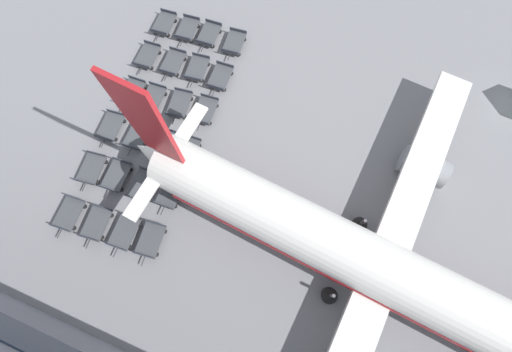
% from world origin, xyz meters
% --- Properties ---
extents(airplane, '(35.29, 42.13, 13.47)m').
position_xyz_m(airplane, '(18.57, -6.87, 2.94)').
color(airplane, white).
rests_on(airplane, ground_plane).
extents(baggage_dolly_row_near_col_a, '(3.35, 1.91, 0.92)m').
position_xyz_m(baggage_dolly_row_near_col_a, '(3.81, -32.56, 0.48)').
color(baggage_dolly_row_near_col_a, '#424449').
rests_on(baggage_dolly_row_near_col_a, ground_plane).
extents(baggage_dolly_row_near_col_b, '(3.34, 1.89, 0.92)m').
position_xyz_m(baggage_dolly_row_near_col_b, '(7.71, -32.27, 0.48)').
color(baggage_dolly_row_near_col_b, '#424449').
rests_on(baggage_dolly_row_near_col_b, ground_plane).
extents(baggage_dolly_row_near_col_c, '(3.32, 1.83, 0.92)m').
position_xyz_m(baggage_dolly_row_near_col_c, '(11.64, -31.77, 0.48)').
color(baggage_dolly_row_near_col_c, '#424449').
rests_on(baggage_dolly_row_near_col_c, ground_plane).
extents(baggage_dolly_row_near_col_d, '(3.36, 1.94, 0.92)m').
position_xyz_m(baggage_dolly_row_near_col_d, '(15.27, -31.74, 0.48)').
color(baggage_dolly_row_near_col_d, '#424449').
rests_on(baggage_dolly_row_near_col_d, ground_plane).
extents(baggage_dolly_row_near_col_e, '(3.38, 2.00, 0.92)m').
position_xyz_m(baggage_dolly_row_near_col_e, '(19.19, -31.25, 0.48)').
color(baggage_dolly_row_near_col_e, '#424449').
rests_on(baggage_dolly_row_near_col_e, ground_plane).
extents(baggage_dolly_row_near_col_f, '(3.35, 1.90, 0.92)m').
position_xyz_m(baggage_dolly_row_near_col_f, '(23.09, -30.92, 0.48)').
color(baggage_dolly_row_near_col_f, '#424449').
rests_on(baggage_dolly_row_near_col_f, ground_plane).
extents(baggage_dolly_row_mid_a_col_a, '(3.36, 1.93, 0.92)m').
position_xyz_m(baggage_dolly_row_mid_a_col_a, '(3.56, -30.23, 0.48)').
color(baggage_dolly_row_mid_a_col_a, '#424449').
rests_on(baggage_dolly_row_mid_a_col_a, ground_plane).
extents(baggage_dolly_row_mid_a_col_b, '(3.34, 1.88, 0.92)m').
position_xyz_m(baggage_dolly_row_mid_a_col_b, '(7.47, -29.78, 0.48)').
color(baggage_dolly_row_mid_a_col_b, '#424449').
rests_on(baggage_dolly_row_mid_a_col_b, ground_plane).
extents(baggage_dolly_row_mid_a_col_c, '(3.34, 1.88, 0.92)m').
position_xyz_m(baggage_dolly_row_mid_a_col_c, '(11.49, -29.73, 0.48)').
color(baggage_dolly_row_mid_a_col_c, '#424449').
rests_on(baggage_dolly_row_mid_a_col_c, ground_plane).
extents(baggage_dolly_row_mid_a_col_d, '(3.33, 1.87, 0.92)m').
position_xyz_m(baggage_dolly_row_mid_a_col_d, '(15.09, -29.24, 0.48)').
color(baggage_dolly_row_mid_a_col_d, '#424449').
rests_on(baggage_dolly_row_mid_a_col_d, ground_plane).
extents(baggage_dolly_row_mid_a_col_e, '(3.34, 1.89, 0.92)m').
position_xyz_m(baggage_dolly_row_mid_a_col_e, '(18.95, -29.07, 0.48)').
color(baggage_dolly_row_mid_a_col_e, '#424449').
rests_on(baggage_dolly_row_mid_a_col_e, ground_plane).
extents(baggage_dolly_row_mid_a_col_f, '(3.37, 1.96, 0.92)m').
position_xyz_m(baggage_dolly_row_mid_a_col_f, '(22.94, -28.56, 0.48)').
color(baggage_dolly_row_mid_a_col_f, '#424449').
rests_on(baggage_dolly_row_mid_a_col_f, ground_plane).
extents(baggage_dolly_row_mid_b_col_a, '(3.33, 1.86, 0.92)m').
position_xyz_m(baggage_dolly_row_mid_b_col_a, '(3.34, -28.07, 0.48)').
color(baggage_dolly_row_mid_b_col_a, '#424449').
rests_on(baggage_dolly_row_mid_b_col_a, ground_plane).
extents(baggage_dolly_row_mid_b_col_b, '(3.37, 1.99, 0.92)m').
position_xyz_m(baggage_dolly_row_mid_b_col_b, '(7.21, -27.47, 0.48)').
color(baggage_dolly_row_mid_b_col_b, '#424449').
rests_on(baggage_dolly_row_mid_b_col_b, ground_plane).
extents(baggage_dolly_row_mid_b_col_c, '(3.38, 2.01, 0.92)m').
position_xyz_m(baggage_dolly_row_mid_b_col_c, '(11.11, -27.31, 0.48)').
color(baggage_dolly_row_mid_b_col_c, '#424449').
rests_on(baggage_dolly_row_mid_b_col_c, ground_plane).
extents(baggage_dolly_row_mid_b_col_d, '(3.37, 1.97, 0.92)m').
position_xyz_m(baggage_dolly_row_mid_b_col_d, '(15.07, -26.95, 0.48)').
color(baggage_dolly_row_mid_b_col_d, '#424449').
rests_on(baggage_dolly_row_mid_b_col_d, ground_plane).
extents(baggage_dolly_row_mid_b_col_e, '(3.32, 1.84, 0.92)m').
position_xyz_m(baggage_dolly_row_mid_b_col_e, '(18.85, -26.77, 0.48)').
color(baggage_dolly_row_mid_b_col_e, '#424449').
rests_on(baggage_dolly_row_mid_b_col_e, ground_plane).
extents(baggage_dolly_row_mid_b_col_f, '(3.34, 1.88, 0.92)m').
position_xyz_m(baggage_dolly_row_mid_b_col_f, '(22.72, -26.23, 0.48)').
color(baggage_dolly_row_mid_b_col_f, '#424449').
rests_on(baggage_dolly_row_mid_b_col_f, ground_plane).
extents(baggage_dolly_row_far_col_a, '(3.36, 1.95, 0.92)m').
position_xyz_m(baggage_dolly_row_far_col_a, '(3.33, -25.48, 0.48)').
color(baggage_dolly_row_far_col_a, '#424449').
rests_on(baggage_dolly_row_far_col_a, ground_plane).
extents(baggage_dolly_row_far_col_b, '(3.33, 1.87, 0.92)m').
position_xyz_m(baggage_dolly_row_far_col_b, '(7.26, -25.15, 0.48)').
color(baggage_dolly_row_far_col_b, '#424449').
rests_on(baggage_dolly_row_far_col_b, ground_plane).
extents(baggage_dolly_row_far_col_c, '(3.35, 1.92, 0.92)m').
position_xyz_m(baggage_dolly_row_far_col_c, '(10.84, -24.98, 0.48)').
color(baggage_dolly_row_far_col_c, '#424449').
rests_on(baggage_dolly_row_far_col_c, ground_plane).
extents(baggage_dolly_row_far_col_d, '(3.33, 1.86, 0.92)m').
position_xyz_m(baggage_dolly_row_far_col_d, '(14.88, -24.78, 0.48)').
color(baggage_dolly_row_far_col_d, '#424449').
rests_on(baggage_dolly_row_far_col_d, ground_plane).
extents(baggage_dolly_row_far_col_e, '(3.32, 1.84, 0.92)m').
position_xyz_m(baggage_dolly_row_far_col_e, '(18.52, -24.40, 0.48)').
color(baggage_dolly_row_far_col_e, '#424449').
rests_on(baggage_dolly_row_far_col_e, ground_plane).
extents(baggage_dolly_row_far_col_f, '(3.37, 1.98, 0.92)m').
position_xyz_m(baggage_dolly_row_far_col_f, '(22.48, -24.09, 0.48)').
color(baggage_dolly_row_far_col_f, '#424449').
rests_on(baggage_dolly_row_far_col_f, ground_plane).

